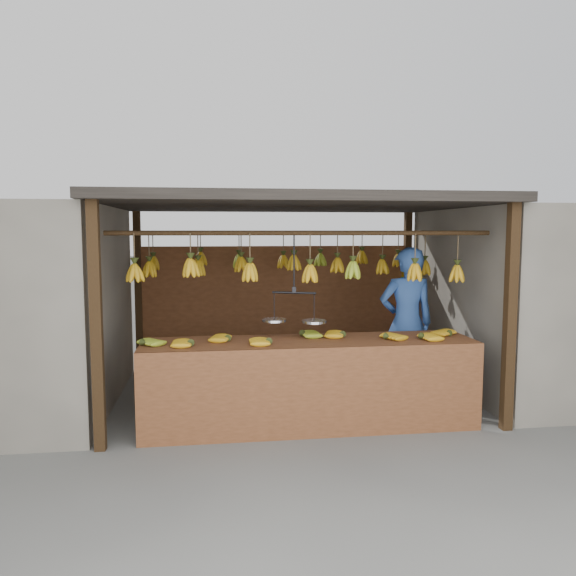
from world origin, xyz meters
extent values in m
plane|color=#5B5B57|center=(0.00, 0.00, 0.00)|extent=(80.00, 80.00, 0.00)
cube|color=black|center=(-2.00, -1.50, 1.15)|extent=(0.10, 0.10, 2.30)
cube|color=black|center=(2.00, -1.50, 1.15)|extent=(0.10, 0.10, 2.30)
cube|color=black|center=(-2.00, 1.50, 1.15)|extent=(0.10, 0.10, 2.30)
cube|color=black|center=(2.00, 1.50, 1.15)|extent=(0.10, 0.10, 2.30)
cube|color=black|center=(0.00, 0.00, 2.35)|extent=(4.30, 3.30, 0.10)
cylinder|color=black|center=(0.00, -1.00, 2.00)|extent=(4.00, 0.05, 0.05)
cylinder|color=black|center=(0.00, 0.00, 2.00)|extent=(4.00, 0.05, 0.05)
cylinder|color=black|center=(0.00, 1.00, 2.00)|extent=(4.00, 0.05, 0.05)
cube|color=brown|center=(0.00, 1.50, 0.90)|extent=(4.00, 0.06, 1.80)
cube|color=slate|center=(3.60, 0.00, 1.15)|extent=(3.00, 3.00, 2.30)
cube|color=brown|center=(0.03, -1.10, 0.86)|extent=(3.42, 0.76, 0.08)
cube|color=brown|center=(0.03, -1.48, 0.45)|extent=(3.42, 0.04, 0.90)
cube|color=black|center=(-1.58, -1.43, 0.41)|extent=(0.07, 0.07, 0.82)
cube|color=black|center=(1.64, -1.43, 0.41)|extent=(0.07, 0.07, 0.82)
cube|color=black|center=(-1.58, -0.77, 0.41)|extent=(0.07, 0.07, 0.82)
cube|color=black|center=(1.64, -0.77, 0.41)|extent=(0.07, 0.07, 0.82)
ellipsoid|color=#92A523|center=(-1.62, -1.19, 0.93)|extent=(0.30, 0.30, 0.06)
ellipsoid|color=#C89015|center=(-1.17, -1.23, 0.93)|extent=(0.25, 0.19, 0.06)
ellipsoid|color=#C89015|center=(-0.80, -1.04, 0.93)|extent=(0.28, 0.24, 0.06)
ellipsoid|color=#C89015|center=(-0.41, -1.26, 0.93)|extent=(0.24, 0.18, 0.06)
ellipsoid|color=#92A523|center=(-0.01, -0.93, 0.93)|extent=(0.25, 0.20, 0.06)
ellipsoid|color=#C89015|center=(0.41, -0.99, 0.93)|extent=(0.28, 0.25, 0.06)
ellipsoid|color=#C89015|center=(0.83, -1.21, 0.93)|extent=(0.30, 0.27, 0.06)
ellipsoid|color=#C89015|center=(1.19, -1.26, 0.93)|extent=(0.26, 0.20, 0.06)
ellipsoid|color=#C89015|center=(1.57, -1.09, 0.93)|extent=(0.29, 0.30, 0.06)
ellipsoid|color=#C89015|center=(-1.71, -1.02, 1.61)|extent=(0.16, 0.16, 0.28)
ellipsoid|color=#C89015|center=(-1.16, -1.03, 1.65)|extent=(0.16, 0.16, 0.28)
ellipsoid|color=#C89015|center=(-0.57, -1.05, 1.60)|extent=(0.16, 0.16, 0.28)
ellipsoid|color=#C89015|center=(0.05, -1.02, 1.58)|extent=(0.16, 0.16, 0.28)
ellipsoid|color=#92A523|center=(0.52, -0.96, 1.61)|extent=(0.16, 0.16, 0.28)
ellipsoid|color=#C89015|center=(1.18, -1.02, 1.58)|extent=(0.16, 0.16, 0.28)
ellipsoid|color=#C89015|center=(1.67, -0.97, 1.56)|extent=(0.16, 0.16, 0.28)
ellipsoid|color=#C89015|center=(-1.68, -0.02, 1.58)|extent=(0.16, 0.16, 0.28)
ellipsoid|color=#C89015|center=(-1.11, -0.01, 1.58)|extent=(0.16, 0.16, 0.28)
ellipsoid|color=#C89015|center=(-0.60, 0.03, 1.62)|extent=(0.16, 0.16, 0.28)
ellipsoid|color=#C89015|center=(0.03, -0.03, 1.64)|extent=(0.16, 0.16, 0.28)
ellipsoid|color=#C89015|center=(0.56, -0.05, 1.61)|extent=(0.16, 0.16, 0.28)
ellipsoid|color=#C89015|center=(1.15, 0.04, 1.58)|extent=(0.16, 0.16, 0.28)
ellipsoid|color=#C89015|center=(1.69, 0.01, 1.56)|extent=(0.16, 0.16, 0.28)
ellipsoid|color=#C89015|center=(-1.74, 1.04, 1.58)|extent=(0.16, 0.16, 0.28)
ellipsoid|color=#C89015|center=(-1.10, 0.99, 1.65)|extent=(0.16, 0.16, 0.28)
ellipsoid|color=#92A523|center=(-0.58, 1.00, 1.61)|extent=(0.16, 0.16, 0.28)
ellipsoid|color=#C89015|center=(0.03, 1.01, 1.60)|extent=(0.16, 0.16, 0.28)
ellipsoid|color=#92A523|center=(0.56, 1.04, 1.62)|extent=(0.16, 0.16, 0.28)
ellipsoid|color=#C89015|center=(1.14, 0.96, 1.65)|extent=(0.16, 0.16, 0.28)
ellipsoid|color=#C89015|center=(1.69, 1.02, 1.60)|extent=(0.16, 0.16, 0.28)
cylinder|color=black|center=(-0.12, -1.00, 1.69)|extent=(0.02, 0.02, 0.62)
cylinder|color=black|center=(-0.12, -1.00, 1.38)|extent=(0.44, 0.18, 0.02)
cylinder|color=silver|center=(-0.32, -0.93, 1.08)|extent=(0.25, 0.25, 0.02)
cylinder|color=silver|center=(0.08, -1.07, 1.08)|extent=(0.25, 0.25, 0.02)
imported|color=#3359A5|center=(1.36, -0.29, 0.92)|extent=(0.68, 0.45, 1.83)
cube|color=yellow|center=(1.94, 1.35, 1.47)|extent=(0.08, 0.26, 0.34)
cube|color=#199926|center=(1.94, 1.35, 1.16)|extent=(0.08, 0.26, 0.34)
cube|color=red|center=(1.94, 1.35, 0.89)|extent=(0.08, 0.26, 0.34)
cube|color=#1426BF|center=(1.94, 1.35, 0.52)|extent=(0.08, 0.26, 0.34)
camera|label=1|loc=(-0.96, -6.70, 2.02)|focal=35.00mm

